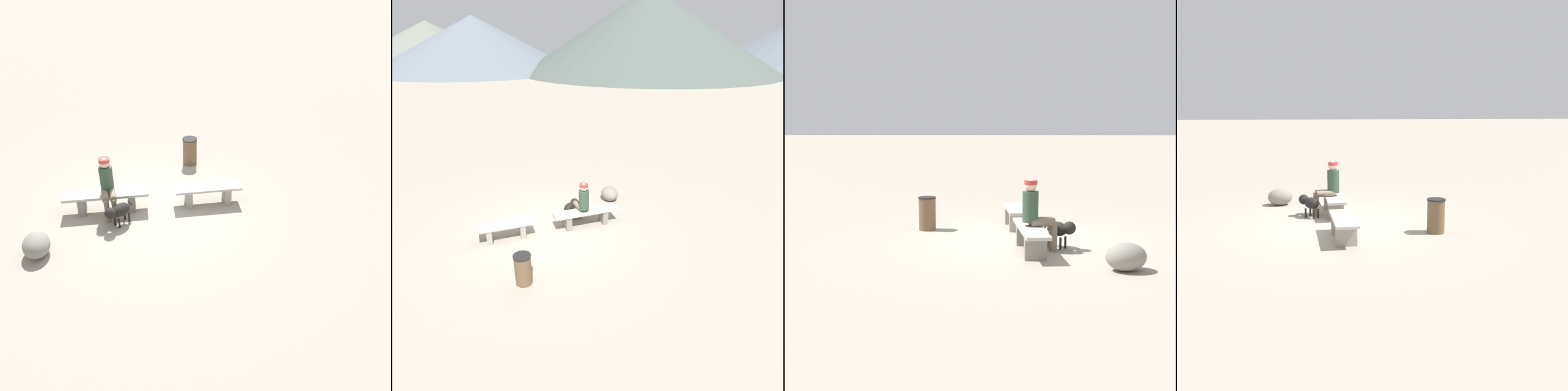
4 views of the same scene
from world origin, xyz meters
TOP-DOWN VIEW (x-y plane):
  - ground at (0.00, 0.00)m, footprint 210.00×210.00m
  - bench_left at (-1.20, -0.06)m, footprint 1.54×0.55m
  - bench_right at (1.09, 0.08)m, footprint 1.90×0.56m
  - seated_person at (1.01, 0.18)m, footprint 0.38×0.64m
  - dog at (0.78, 0.67)m, footprint 0.57×0.57m
  - trash_bin at (-0.92, -2.03)m, footprint 0.39×0.39m
  - boulder at (2.29, 1.50)m, footprint 0.62×0.74m

SIDE VIEW (x-z plane):
  - ground at x=0.00m, z-range -0.06..0.00m
  - boulder at x=2.29m, z-range 0.00..0.45m
  - bench_left at x=-1.20m, z-range 0.07..0.53m
  - bench_right at x=1.09m, z-range 0.09..0.56m
  - trash_bin at x=-0.92m, z-range 0.00..0.73m
  - dog at x=0.78m, z-range 0.10..0.64m
  - seated_person at x=1.01m, z-range 0.10..1.42m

